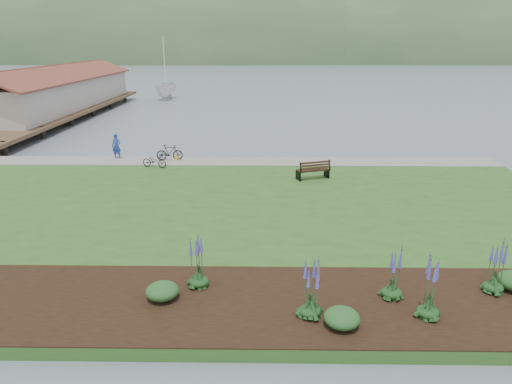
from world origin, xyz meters
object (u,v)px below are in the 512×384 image
person (116,144)px  bicycle_a (154,161)px  park_bench (314,170)px  sailboat (167,99)px

person → bicycle_a: size_ratio=1.23×
park_bench → person: person is taller
park_bench → bicycle_a: size_ratio=1.23×
park_bench → sailboat: sailboat is taller
park_bench → person: bearing=141.5°
bicycle_a → sailboat: 38.48m
person → sailboat: sailboat is taller
person → bicycle_a: 3.68m
bicycle_a → sailboat: bearing=25.9°
park_bench → sailboat: 43.44m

